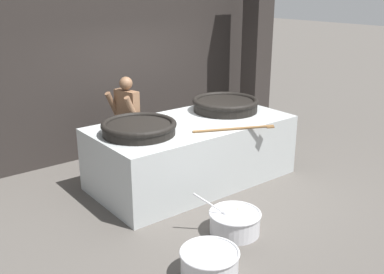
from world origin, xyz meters
TOP-DOWN VIEW (x-y plane):
  - ground_plane at (0.00, 0.00)m, footprint 60.00×60.00m
  - back_wall at (0.00, 2.15)m, footprint 6.96×0.24m
  - support_pillar at (2.70, 1.25)m, footprint 0.45×0.45m
  - hearth_platform at (0.00, 0.00)m, footprint 3.23×1.63m
  - giant_wok_near at (-0.99, -0.00)m, footprint 1.11×1.11m
  - giant_wok_far at (0.88, 0.18)m, footprint 1.15×1.15m
  - stirring_paddle at (0.30, -0.74)m, footprint 1.20×0.60m
  - cook at (-0.51, 1.19)m, footprint 0.45×0.64m
  - prep_bowl_vegetables at (-0.59, -1.67)m, footprint 0.79×0.69m
  - prep_bowl_meat at (-1.46, -2.19)m, footprint 0.68×0.68m

SIDE VIEW (x-z plane):
  - ground_plane at x=0.00m, z-range 0.00..0.00m
  - prep_bowl_vegetables at x=-0.59m, z-range -0.12..0.46m
  - prep_bowl_meat at x=-1.46m, z-range 0.02..0.34m
  - hearth_platform at x=0.00m, z-range 0.00..1.02m
  - cook at x=-0.51m, z-range 0.07..1.69m
  - stirring_paddle at x=0.30m, z-range 1.01..1.05m
  - giant_wok_near at x=-0.99m, z-range 1.02..1.21m
  - giant_wok_far at x=0.88m, z-range 1.02..1.24m
  - back_wall at x=0.00m, z-range 0.00..3.64m
  - support_pillar at x=2.70m, z-range 0.00..3.64m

